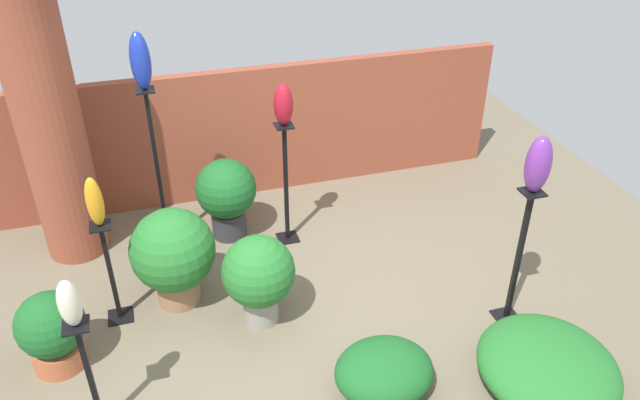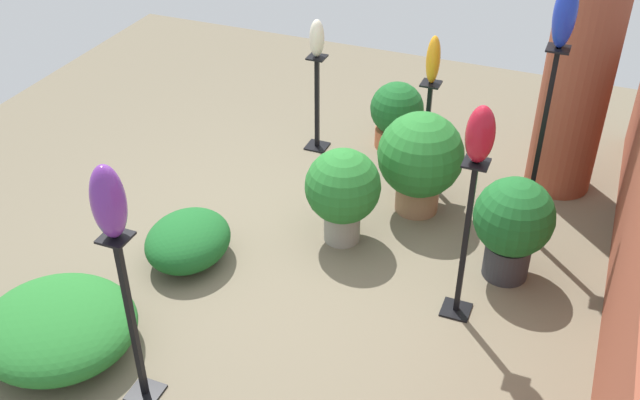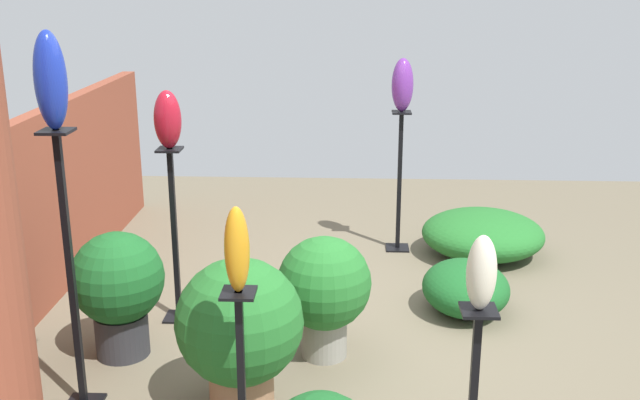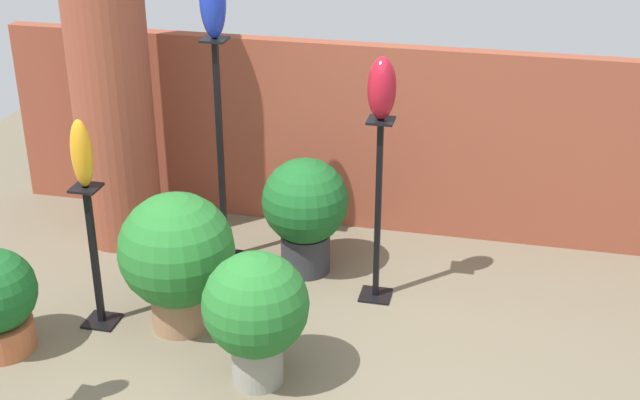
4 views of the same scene
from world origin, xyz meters
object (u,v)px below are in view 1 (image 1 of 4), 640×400
(brick_pillar, at_px, (50,126))
(potted_plant_walkway_edge, at_px, (259,275))
(art_vase_violet, at_px, (538,165))
(pedestal_ruby, at_px, (286,189))
(pedestal_violet, at_px, (517,264))
(pedestal_amber, at_px, (112,278))
(art_vase_cobalt, at_px, (140,61))
(potted_plant_back_center, at_px, (226,194))
(art_vase_amber, at_px, (95,202))
(potted_plant_front_right, at_px, (52,330))
(pedestal_ivory, at_px, (92,383))
(pedestal_cobalt, at_px, (159,176))
(potted_plant_front_left, at_px, (173,253))
(art_vase_ivory, at_px, (69,303))
(art_vase_ruby, at_px, (283,105))

(brick_pillar, relative_size, potted_plant_walkway_edge, 3.26)
(brick_pillar, bearing_deg, art_vase_violet, -31.08)
(pedestal_ruby, relative_size, potted_plant_walkway_edge, 1.56)
(pedestal_violet, xyz_separation_m, pedestal_amber, (-3.06, 0.93, -0.14))
(art_vase_cobalt, height_order, art_vase_violet, art_vase_cobalt)
(brick_pillar, relative_size, potted_plant_back_center, 3.16)
(pedestal_ruby, xyz_separation_m, art_vase_amber, (-1.60, -0.68, 0.57))
(brick_pillar, height_order, pedestal_ruby, brick_pillar)
(pedestal_amber, xyz_separation_m, potted_plant_front_right, (-0.44, -0.40, -0.08))
(pedestal_ivory, height_order, potted_plant_back_center, pedestal_ivory)
(art_vase_cobalt, distance_m, art_vase_violet, 3.23)
(pedestal_ruby, distance_m, art_vase_cobalt, 1.71)
(pedestal_cobalt, height_order, potted_plant_front_left, pedestal_cobalt)
(pedestal_amber, xyz_separation_m, art_vase_violet, (3.06, -0.93, 1.03))
(art_vase_amber, xyz_separation_m, potted_plant_walkway_edge, (1.12, -0.35, -0.67))
(pedestal_amber, bearing_deg, potted_plant_walkway_edge, -17.64)
(potted_plant_back_center, bearing_deg, potted_plant_front_left, -124.40)
(art_vase_violet, xyz_separation_m, art_vase_amber, (-3.06, 0.93, -0.31))
(pedestal_amber, bearing_deg, potted_plant_front_left, 9.16)
(pedestal_amber, relative_size, potted_plant_walkway_edge, 1.17)
(pedestal_ivory, distance_m, art_vase_cobalt, 2.56)
(pedestal_ivory, height_order, potted_plant_front_left, pedestal_ivory)
(pedestal_amber, height_order, art_vase_ivory, art_vase_ivory)
(art_vase_ruby, distance_m, art_vase_amber, 1.77)
(art_vase_ruby, distance_m, potted_plant_front_left, 1.56)
(art_vase_ruby, xyz_separation_m, art_vase_amber, (-1.60, -0.68, -0.29))
(art_vase_violet, relative_size, potted_plant_front_left, 0.51)
(pedestal_ivory, relative_size, pedestal_amber, 1.00)
(art_vase_ivory, xyz_separation_m, art_vase_ruby, (1.75, 1.76, 0.32))
(pedestal_ruby, height_order, potted_plant_walkway_edge, pedestal_ruby)
(potted_plant_walkway_edge, xyz_separation_m, potted_plant_back_center, (-0.04, 1.28, 0.01))
(potted_plant_walkway_edge, bearing_deg, pedestal_cobalt, 115.52)
(pedestal_ruby, relative_size, potted_plant_back_center, 1.51)
(art_vase_ivory, bearing_deg, art_vase_amber, 82.38)
(art_vase_violet, relative_size, potted_plant_front_right, 0.69)
(pedestal_cobalt, bearing_deg, art_vase_ruby, -14.41)
(art_vase_cobalt, height_order, potted_plant_walkway_edge, art_vase_cobalt)
(pedestal_ivory, relative_size, art_vase_amber, 2.25)
(pedestal_cobalt, distance_m, pedestal_ruby, 1.17)
(potted_plant_walkway_edge, relative_size, potted_plant_front_right, 1.22)
(art_vase_violet, height_order, potted_plant_walkway_edge, art_vase_violet)
(pedestal_ivory, distance_m, art_vase_ruby, 2.67)
(pedestal_cobalt, relative_size, art_vase_cobalt, 3.19)
(pedestal_ruby, height_order, art_vase_violet, art_vase_violet)
(pedestal_amber, distance_m, potted_plant_front_left, 0.51)
(brick_pillar, bearing_deg, pedestal_cobalt, -10.25)
(art_vase_violet, bearing_deg, pedestal_ruby, 132.06)
(pedestal_amber, bearing_deg, potted_plant_back_center, 40.70)
(potted_plant_front_right, bearing_deg, art_vase_cobalt, 56.03)
(pedestal_violet, relative_size, potted_plant_front_right, 1.89)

